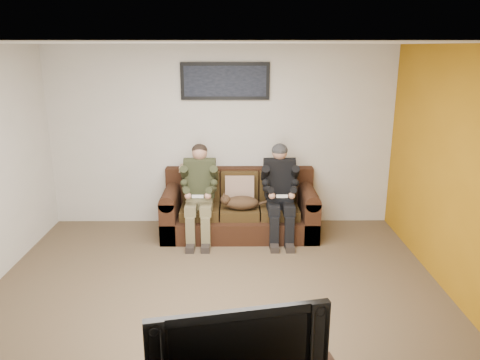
{
  "coord_description": "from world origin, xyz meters",
  "views": [
    {
      "loc": [
        0.21,
        -4.45,
        2.58
      ],
      "look_at": [
        0.26,
        1.2,
        0.95
      ],
      "focal_mm": 35.0,
      "sensor_mm": 36.0,
      "label": 1
    }
  ],
  "objects_px": {
    "person_left": "(199,187)",
    "cat": "(240,202)",
    "person_right": "(280,187)",
    "framed_poster": "(225,81)",
    "sofa": "(240,210)",
    "television": "(236,346)"
  },
  "relations": [
    {
      "from": "framed_poster",
      "to": "person_left",
      "type": "bearing_deg",
      "value": -121.63
    },
    {
      "from": "person_left",
      "to": "sofa",
      "type": "bearing_deg",
      "value": 18.0
    },
    {
      "from": "person_left",
      "to": "television",
      "type": "height_order",
      "value": "person_left"
    },
    {
      "from": "person_right",
      "to": "framed_poster",
      "type": "relative_size",
      "value": 1.03
    },
    {
      "from": "sofa",
      "to": "person_left",
      "type": "distance_m",
      "value": 0.7
    },
    {
      "from": "television",
      "to": "cat",
      "type": "bearing_deg",
      "value": 77.68
    },
    {
      "from": "person_left",
      "to": "cat",
      "type": "distance_m",
      "value": 0.59
    },
    {
      "from": "sofa",
      "to": "person_left",
      "type": "relative_size",
      "value": 1.67
    },
    {
      "from": "television",
      "to": "person_right",
      "type": "bearing_deg",
      "value": 69.14
    },
    {
      "from": "television",
      "to": "sofa",
      "type": "bearing_deg",
      "value": 77.85
    },
    {
      "from": "cat",
      "to": "sofa",
      "type": "bearing_deg",
      "value": 91.43
    },
    {
      "from": "sofa",
      "to": "person_right",
      "type": "xyz_separation_m",
      "value": [
        0.55,
        -0.18,
        0.39
      ]
    },
    {
      "from": "television",
      "to": "framed_poster",
      "type": "bearing_deg",
      "value": 80.67
    },
    {
      "from": "sofa",
      "to": "person_right",
      "type": "relative_size",
      "value": 1.66
    },
    {
      "from": "sofa",
      "to": "cat",
      "type": "xyz_separation_m",
      "value": [
        0.01,
        -0.26,
        0.2
      ]
    },
    {
      "from": "framed_poster",
      "to": "sofa",
      "type": "bearing_deg",
      "value": -62.83
    },
    {
      "from": "sofa",
      "to": "person_right",
      "type": "height_order",
      "value": "person_right"
    },
    {
      "from": "person_right",
      "to": "framed_poster",
      "type": "distance_m",
      "value": 1.67
    },
    {
      "from": "person_right",
      "to": "framed_poster",
      "type": "xyz_separation_m",
      "value": [
        -0.75,
        0.57,
        1.38
      ]
    },
    {
      "from": "person_right",
      "to": "television",
      "type": "distance_m",
      "value": 3.65
    },
    {
      "from": "person_left",
      "to": "cat",
      "type": "xyz_separation_m",
      "value": [
        0.56,
        -0.09,
        -0.19
      ]
    },
    {
      "from": "person_left",
      "to": "cat",
      "type": "relative_size",
      "value": 1.95
    }
  ]
}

